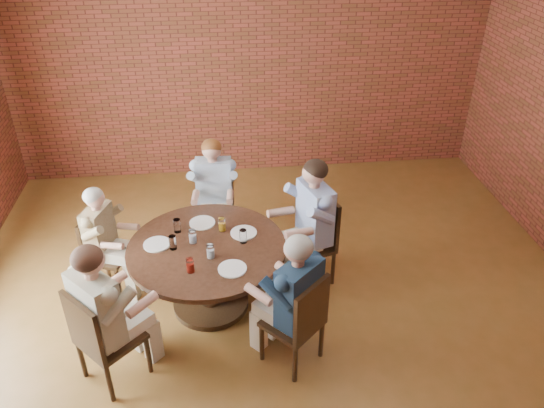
{
  "coord_description": "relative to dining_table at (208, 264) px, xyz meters",
  "views": [
    {
      "loc": [
        -0.48,
        -3.56,
        3.75
      ],
      "look_at": [
        0.03,
        1.0,
        0.9
      ],
      "focal_mm": 35.0,
      "sensor_mm": 36.0,
      "label": 1
    }
  ],
  "objects": [
    {
      "name": "floor",
      "position": [
        0.65,
        -0.56,
        -0.53
      ],
      "size": [
        7.0,
        7.0,
        0.0
      ],
      "primitive_type": "plane",
      "color": "brown",
      "rests_on": "ground"
    },
    {
      "name": "wall_back",
      "position": [
        0.65,
        2.94,
        1.17
      ],
      "size": [
        7.0,
        0.0,
        7.0
      ],
      "primitive_type": "plane",
      "rotation": [
        1.57,
        0.0,
        0.0
      ],
      "color": "brown",
      "rests_on": "ground"
    },
    {
      "name": "dining_table",
      "position": [
        0.0,
        0.0,
        0.0
      ],
      "size": [
        1.52,
        1.52,
        0.75
      ],
      "color": "#331F11",
      "rests_on": "floor"
    },
    {
      "name": "chair_a",
      "position": [
        1.14,
        0.36,
        -0.0
      ],
      "size": [
        0.59,
        0.59,
        0.98
      ],
      "rotation": [
        0.0,
        0.0,
        -1.26
      ],
      "color": "#331F11",
      "rests_on": "floor"
    },
    {
      "name": "diner_a",
      "position": [
        1.05,
        0.33,
        0.18
      ],
      "size": [
        0.85,
        0.77,
        1.42
      ],
      "primitive_type": null,
      "rotation": [
        0.0,
        0.0,
        -1.26
      ],
      "color": "#4668B7",
      "rests_on": "floor"
    },
    {
      "name": "chair_b",
      "position": [
        0.09,
        1.18,
        -0.02
      ],
      "size": [
        0.45,
        0.45,
        0.93
      ],
      "rotation": [
        0.0,
        0.0,
        -0.08
      ],
      "color": "#331F11",
      "rests_on": "floor"
    },
    {
      "name": "diner_b",
      "position": [
        0.09,
        1.1,
        0.13
      ],
      "size": [
        0.57,
        0.68,
        1.32
      ],
      "primitive_type": null,
      "rotation": [
        0.0,
        0.0,
        -0.08
      ],
      "color": "#9AAEC4",
      "rests_on": "floor"
    },
    {
      "name": "chair_c",
      "position": [
        -1.08,
        0.4,
        -0.05
      ],
      "size": [
        0.48,
        0.48,
        0.88
      ],
      "rotation": [
        0.0,
        0.0,
        1.22
      ],
      "color": "#331F11",
      "rests_on": "floor"
    },
    {
      "name": "diner_c",
      "position": [
        -1.02,
        0.37,
        0.08
      ],
      "size": [
        0.69,
        0.63,
        1.22
      ],
      "primitive_type": null,
      "rotation": [
        0.0,
        0.0,
        1.22
      ],
      "color": "brown",
      "rests_on": "floor"
    },
    {
      "name": "chair_d",
      "position": [
        -0.9,
        -0.86,
        -0.0
      ],
      "size": [
        0.65,
        0.65,
        0.98
      ],
      "rotation": [
        0.0,
        0.0,
        2.33
      ],
      "color": "#331F11",
      "rests_on": "floor"
    },
    {
      "name": "diner_d",
      "position": [
        -0.83,
        -0.79,
        0.17
      ],
      "size": [
        0.9,
        0.9,
        1.4
      ],
      "primitive_type": null,
      "rotation": [
        0.0,
        0.0,
        2.33
      ],
      "color": "#B5988E",
      "rests_on": "floor"
    },
    {
      "name": "chair_e",
      "position": [
        0.78,
        -0.84,
        -0.01
      ],
      "size": [
        0.62,
        0.62,
        0.95
      ],
      "rotation": [
        0.0,
        0.0,
        3.89
      ],
      "color": "#331F11",
      "rests_on": "floor"
    },
    {
      "name": "diner_e",
      "position": [
        0.72,
        -0.78,
        0.15
      ],
      "size": [
        0.85,
        0.86,
        1.36
      ],
      "primitive_type": null,
      "rotation": [
        0.0,
        0.0,
        3.89
      ],
      "color": "#16293F",
      "rests_on": "floor"
    },
    {
      "name": "plate_a",
      "position": [
        0.37,
        0.17,
        0.23
      ],
      "size": [
        0.26,
        0.26,
        0.01
      ],
      "primitive_type": "cylinder",
      "color": "white",
      "rests_on": "dining_table"
    },
    {
      "name": "plate_b",
      "position": [
        -0.04,
        0.39,
        0.23
      ],
      "size": [
        0.26,
        0.26,
        0.01
      ],
      "primitive_type": "cylinder",
      "color": "white",
      "rests_on": "dining_table"
    },
    {
      "name": "plate_c",
      "position": [
        -0.47,
        0.07,
        0.23
      ],
      "size": [
        0.26,
        0.26,
        0.01
      ],
      "primitive_type": "cylinder",
      "color": "white",
      "rests_on": "dining_table"
    },
    {
      "name": "plate_d",
      "position": [
        0.23,
        -0.38,
        0.23
      ],
      "size": [
        0.26,
        0.26,
        0.01
      ],
      "primitive_type": "cylinder",
      "color": "white",
      "rests_on": "dining_table"
    },
    {
      "name": "glass_a",
      "position": [
        0.35,
        0.02,
        0.29
      ],
      "size": [
        0.07,
        0.07,
        0.14
      ],
      "primitive_type": "cylinder",
      "color": "white",
      "rests_on": "dining_table"
    },
    {
      "name": "glass_b",
      "position": [
        0.16,
        0.25,
        0.29
      ],
      "size": [
        0.07,
        0.07,
        0.14
      ],
      "primitive_type": "cylinder",
      "color": "white",
      "rests_on": "dining_table"
    },
    {
      "name": "glass_c",
      "position": [
        -0.28,
        0.28,
        0.29
      ],
      "size": [
        0.07,
        0.07,
        0.14
      ],
      "primitive_type": "cylinder",
      "color": "white",
      "rests_on": "dining_table"
    },
    {
      "name": "glass_d",
      "position": [
        -0.13,
        0.07,
        0.29
      ],
      "size": [
        0.07,
        0.07,
        0.14
      ],
      "primitive_type": "cylinder",
      "color": "white",
      "rests_on": "dining_table"
    },
    {
      "name": "glass_e",
      "position": [
        -0.31,
        -0.0,
        0.29
      ],
      "size": [
        0.07,
        0.07,
        0.14
      ],
      "primitive_type": "cylinder",
      "color": "white",
      "rests_on": "dining_table"
    },
    {
      "name": "glass_f",
      "position": [
        -0.14,
        -0.37,
        0.29
      ],
      "size": [
        0.07,
        0.07,
        0.14
      ],
      "primitive_type": "cylinder",
      "color": "white",
      "rests_on": "dining_table"
    },
    {
      "name": "glass_g",
      "position": [
        0.04,
        -0.18,
        0.29
      ],
      "size": [
        0.07,
        0.07,
        0.14
      ],
      "primitive_type": "cylinder",
      "color": "white",
      "rests_on": "dining_table"
    },
    {
      "name": "smartphone",
      "position": [
        0.28,
        -0.34,
        0.23
      ],
      "size": [
        0.08,
        0.14,
        0.01
      ],
      "primitive_type": "cube",
      "rotation": [
        0.0,
        0.0,
        -0.08
      ],
      "color": "black",
      "rests_on": "dining_table"
    }
  ]
}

